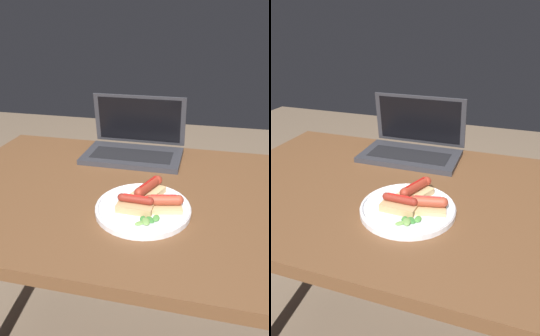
# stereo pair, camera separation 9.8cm
# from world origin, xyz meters

# --- Properties ---
(desk) EXTENTS (1.34, 0.77, 0.71)m
(desk) POSITION_xyz_m (0.00, 0.00, 0.63)
(desk) COLOR brown
(desk) RESTS_ON ground_plane
(laptop) EXTENTS (0.35, 0.23, 0.21)m
(laptop) POSITION_xyz_m (-0.13, 0.27, 0.75)
(laptop) COLOR #2D2D33
(laptop) RESTS_ON desk
(plate) EXTENTS (0.25, 0.25, 0.02)m
(plate) POSITION_xyz_m (-0.02, -0.11, 0.72)
(plate) COLOR silver
(plate) RESTS_ON desk
(sausage_toast_left) EXTENTS (0.09, 0.11, 0.05)m
(sausage_toast_left) POSITION_xyz_m (-0.02, -0.05, 0.75)
(sausage_toast_left) COLOR tan
(sausage_toast_left) RESTS_ON plate
(sausage_toast_middle) EXTENTS (0.10, 0.06, 0.04)m
(sausage_toast_middle) POSITION_xyz_m (-0.04, -0.12, 0.74)
(sausage_toast_middle) COLOR tan
(sausage_toast_middle) RESTS_ON plate
(sausage_toast_right) EXTENTS (0.11, 0.08, 0.04)m
(sausage_toast_right) POSITION_xyz_m (0.03, -0.10, 0.74)
(sausage_toast_right) COLOR tan
(sausage_toast_right) RESTS_ON plate
(salad_pile) EXTENTS (0.06, 0.06, 0.01)m
(salad_pile) POSITION_xyz_m (0.00, -0.17, 0.73)
(salad_pile) COLOR #709E4C
(salad_pile) RESTS_ON plate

